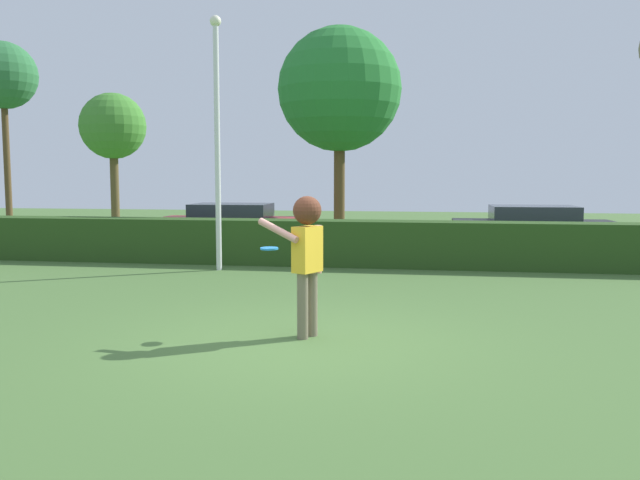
{
  "coord_description": "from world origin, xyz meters",
  "views": [
    {
      "loc": [
        1.54,
        -7.81,
        2.05
      ],
      "look_at": [
        0.07,
        1.26,
        1.15
      ],
      "focal_mm": 36.82,
      "sensor_mm": 36.0,
      "label": 1
    }
  ],
  "objects": [
    {
      "name": "ground_plane",
      "position": [
        0.0,
        0.0,
        0.0
      ],
      "size": [
        60.0,
        60.0,
        0.0
      ],
      "primitive_type": "plane",
      "color": "#4A6F35"
    },
    {
      "name": "person",
      "position": [
        0.06,
        0.26,
        1.17
      ],
      "size": [
        0.83,
        0.52,
        1.8
      ],
      "color": "#746952",
      "rests_on": "ground"
    },
    {
      "name": "frisbee",
      "position": [
        -0.47,
        0.42,
        1.11
      ],
      "size": [
        0.24,
        0.24,
        0.03
      ],
      "color": "#268CE5"
    },
    {
      "name": "lamppost",
      "position": [
        -2.91,
        5.85,
        3.02
      ],
      "size": [
        0.24,
        0.24,
        5.42
      ],
      "color": "silver",
      "rests_on": "ground"
    },
    {
      "name": "hedge_row",
      "position": [
        0.0,
        7.0,
        0.52
      ],
      "size": [
        20.82,
        0.9,
        1.03
      ],
      "primitive_type": "cube",
      "color": "#28481A",
      "rests_on": "ground"
    },
    {
      "name": "parked_car_red",
      "position": [
        -4.0,
        10.39,
        0.69
      ],
      "size": [
        4.25,
        1.92,
        1.25
      ],
      "color": "#B21E1E",
      "rests_on": "ground"
    },
    {
      "name": "parked_car_black",
      "position": [
        4.37,
        10.37,
        0.69
      ],
      "size": [
        4.22,
        1.84,
        1.25
      ],
      "color": "black",
      "rests_on": "ground"
    },
    {
      "name": "oak_tree",
      "position": [
        -10.32,
        15.88,
        3.89
      ],
      "size": [
        2.5,
        2.5,
        5.19
      ],
      "color": "brown",
      "rests_on": "ground"
    },
    {
      "name": "willow_tree",
      "position": [
        -14.78,
        15.81,
        5.88
      ],
      "size": [
        2.59,
        2.59,
        7.23
      ],
      "color": "brown",
      "rests_on": "ground"
    },
    {
      "name": "birch_tree",
      "position": [
        -1.07,
        11.9,
        4.59
      ],
      "size": [
        3.69,
        3.69,
        6.46
      ],
      "color": "brown",
      "rests_on": "ground"
    }
  ]
}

